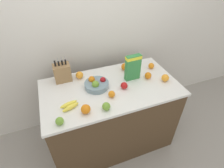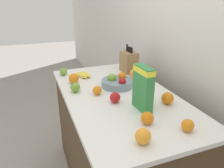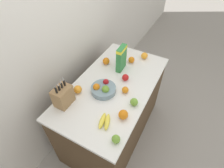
% 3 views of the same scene
% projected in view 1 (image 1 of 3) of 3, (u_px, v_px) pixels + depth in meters
% --- Properties ---
extents(ground_plane, '(14.00, 14.00, 0.00)m').
position_uv_depth(ground_plane, '(111.00, 138.00, 2.46)').
color(ground_plane, gray).
extents(wall_back, '(9.00, 0.06, 2.60)m').
position_uv_depth(wall_back, '(93.00, 33.00, 2.11)').
color(wall_back, silver).
rests_on(wall_back, ground_plane).
extents(counter, '(1.48, 0.80, 0.92)m').
position_uv_depth(counter, '(111.00, 115.00, 2.17)').
color(counter, '#4C3823').
rests_on(counter, ground_plane).
extents(knife_block, '(0.18, 0.13, 0.30)m').
position_uv_depth(knife_block, '(62.00, 73.00, 1.92)').
color(knife_block, '#937047').
rests_on(knife_block, counter).
extents(cereal_box, '(0.18, 0.07, 0.30)m').
position_uv_depth(cereal_box, '(133.00, 67.00, 1.90)').
color(cereal_box, '#338442').
rests_on(cereal_box, counter).
extents(fruit_bowl, '(0.26, 0.26, 0.11)m').
position_uv_depth(fruit_bowl, '(96.00, 84.00, 1.86)').
color(fruit_bowl, gray).
rests_on(fruit_bowl, counter).
extents(banana_bunch, '(0.18, 0.14, 0.04)m').
position_uv_depth(banana_bunch, '(70.00, 106.00, 1.63)').
color(banana_bunch, yellow).
rests_on(banana_bunch, counter).
extents(apple_rear, '(0.07, 0.07, 0.07)m').
position_uv_depth(apple_rear, '(124.00, 86.00, 1.84)').
color(apple_rear, red).
rests_on(apple_rear, counter).
extents(apple_leftmost, '(0.08, 0.08, 0.08)m').
position_uv_depth(apple_leftmost, '(106.00, 106.00, 1.60)').
color(apple_leftmost, '#6B9E33').
rests_on(apple_leftmost, counter).
extents(apple_rightmost, '(0.07, 0.07, 0.07)m').
position_uv_depth(apple_rightmost, '(60.00, 121.00, 1.47)').
color(apple_rightmost, '#6B9E33').
rests_on(apple_rightmost, counter).
extents(orange_back_center, '(0.09, 0.09, 0.09)m').
position_uv_depth(orange_back_center, '(125.00, 67.00, 2.12)').
color(orange_back_center, orange).
rests_on(orange_back_center, counter).
extents(orange_mid_left, '(0.09, 0.09, 0.09)m').
position_uv_depth(orange_mid_left, '(86.00, 109.00, 1.56)').
color(orange_mid_left, orange).
rests_on(orange_mid_left, counter).
extents(orange_mid_right, '(0.08, 0.08, 0.08)m').
position_uv_depth(orange_mid_right, '(148.00, 76.00, 1.98)').
color(orange_mid_right, orange).
rests_on(orange_mid_right, counter).
extents(orange_near_bowl, '(0.08, 0.08, 0.08)m').
position_uv_depth(orange_near_bowl, '(80.00, 75.00, 1.98)').
color(orange_near_bowl, orange).
rests_on(orange_near_bowl, counter).
extents(orange_by_cereal, '(0.07, 0.07, 0.07)m').
position_uv_depth(orange_by_cereal, '(151.00, 66.00, 2.15)').
color(orange_by_cereal, orange).
rests_on(orange_by_cereal, counter).
extents(orange_front_right, '(0.08, 0.08, 0.08)m').
position_uv_depth(orange_front_right, '(165.00, 78.00, 1.94)').
color(orange_front_right, orange).
rests_on(orange_front_right, counter).
extents(orange_front_left, '(0.07, 0.07, 0.07)m').
position_uv_depth(orange_front_left, '(112.00, 94.00, 1.74)').
color(orange_front_left, orange).
rests_on(orange_front_left, counter).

